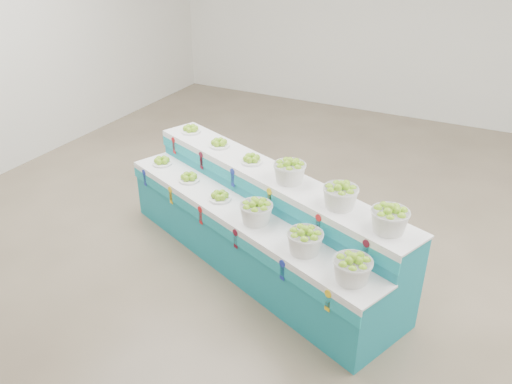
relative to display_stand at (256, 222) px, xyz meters
The scene contains 15 objects.
ground 0.93m from the display_stand, 34.21° to the left, with size 10.00×10.00×0.00m, color brown.
back_wall 5.67m from the display_stand, 83.25° to the left, with size 10.00×10.00×0.00m, color silver.
display_stand is the anchor object (origin of this frame).
plate_lower_left 1.53m from the display_stand, 166.19° to the left, with size 0.24×0.24×0.10m, color white.
plate_lower_mid 0.97m from the display_stand, behind, with size 0.24×0.24×0.10m, color white.
plate_lower_right 0.48m from the display_stand, 168.63° to the right, with size 0.24×0.24×0.10m, color white.
basket_lower_left 0.47m from the display_stand, 62.73° to the right, with size 0.33×0.33×0.24m, color silver, non-canonical shape.
basket_lower_mid 1.01m from the display_stand, 35.63° to the right, with size 0.33×0.33×0.24m, color silver, non-canonical shape.
basket_lower_right 1.53m from the display_stand, 30.75° to the right, with size 0.33×0.33×0.24m, color silver, non-canonical shape.
plate_upper_left 1.61m from the display_stand, 149.37° to the left, with size 0.24×0.24×0.10m, color white.
plate_upper_mid 1.09m from the display_stand, 144.18° to the left, with size 0.24×0.24×0.10m, color white.
plate_upper_right 0.69m from the display_stand, 124.19° to the left, with size 0.24×0.24×0.10m, color white.
basket_upper_left 0.72m from the display_stand, 18.29° to the left, with size 0.33×0.33×0.24m, color silver, non-canonical shape.
basket_upper_mid 1.14m from the display_stand, ahead, with size 0.33×0.33×0.24m, color silver, non-canonical shape.
basket_upper_right 1.62m from the display_stand, 13.69° to the right, with size 0.33×0.33×0.24m, color silver, non-canonical shape.
Camera 1 is at (1.50, -4.63, 3.41)m, focal length 36.33 mm.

